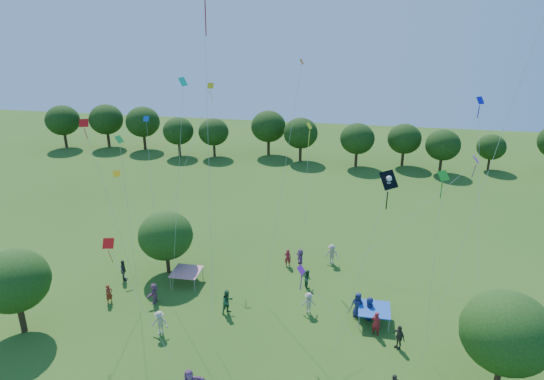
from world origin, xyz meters
The scene contains 38 objects.
near_tree_west centered at (-17.02, 12.44, 3.97)m, with size 4.63×4.63×6.07m.
near_tree_north centered at (-10.32, 21.75, 3.42)m, with size 4.45×4.45×5.42m.
near_tree_east centered at (13.51, 12.84, 3.93)m, with size 5.09×5.09×6.22m.
treeline centered at (-1.73, 55.43, 4.09)m, with size 88.01×8.77×6.77m.
tent_red_stripe centered at (-8.21, 20.41, 1.04)m, with size 2.20×2.20×1.10m.
tent_blue centered at (6.53, 18.01, 1.04)m, with size 2.20×2.20×1.10m.
crowd_person_0 centered at (5.37, 18.49, 0.94)m, with size 0.93×0.50×1.88m, color navy.
crowd_person_1 centered at (-0.68, 24.70, 0.79)m, with size 0.59×0.38×1.58m, color maroon.
crowd_person_2 centered at (-3.86, 17.10, 0.94)m, with size 0.93×0.50×1.88m, color #23532E.
crowd_person_3 centered at (-7.70, 13.90, 0.89)m, with size 1.17×0.52×1.79m, color #ACA68A.
crowd_person_4 centered at (-13.37, 19.86, 0.91)m, with size 1.06×0.48×1.81m, color #463C38.
crowd_person_6 centered at (6.19, 18.28, 0.88)m, with size 0.87×0.47×1.77m, color #1B214F.
crowd_person_7 centered at (6.65, 16.62, 0.87)m, with size 0.65×0.42×1.75m, color maroon.
crowd_person_8 centered at (13.61, 16.11, 0.88)m, with size 0.87×0.47×1.77m, color #2B653A.
crowd_person_9 centered at (1.89, 18.25, 0.82)m, with size 1.07×0.48×1.64m, color #AEA18B.
crowd_person_11 centered at (0.41, 24.52, 0.89)m, with size 1.66×0.59×1.77m, color #874E87.
crowd_person_12 centered at (14.60, 18.46, 0.87)m, with size 0.86×0.46×1.74m, color navy.
crowd_person_13 centered at (-12.92, 16.67, 0.77)m, with size 0.57×0.37×1.54m, color maroon.
crowd_person_14 centered at (1.38, 21.71, 0.75)m, with size 0.74×0.40×1.49m, color #204C2B.
crowd_person_15 centered at (2.99, 25.82, 0.90)m, with size 1.18×0.53×1.81m, color #A49483.
crowd_person_16 centered at (8.08, 15.48, 0.85)m, with size 1.00×0.46×1.71m, color #38332D.
crowd_person_17 centered at (-9.63, 17.35, 0.81)m, with size 1.51×0.54×1.62m, color #975883.
pirate_kite centered at (6.44, 14.21, 11.72)m, with size 2.96×2.27×11.09m.
red_high_kite centered at (-4.85, 17.80, 18.34)m, with size 1.53×5.45×21.52m.
small_kite_0 centered at (-13.07, 17.39, 11.40)m, with size 3.42×1.24×12.49m.
small_kite_1 centered at (0.13, 19.09, 12.27)m, with size 2.47×0.39×16.54m.
small_kite_2 centered at (0.66, 26.10, 10.06)m, with size 0.46×4.42×10.81m.
small_kite_3 centered at (-10.29, 16.06, 10.52)m, with size 0.78×1.50×11.93m.
small_kite_4 centered at (-13.26, 26.23, 9.39)m, with size 2.75×5.77×10.61m.
small_kite_5 centered at (12.63, 26.85, 8.38)m, with size 9.09×3.53×8.60m.
small_kite_6 centered at (11.05, 10.60, 16.82)m, with size 2.93×2.93×21.30m.
small_kite_7 centered at (-6.96, 18.15, 13.31)m, with size 1.70×1.41×15.32m.
small_kite_8 centered at (-9.02, 11.62, 7.04)m, with size 4.26×1.60×6.75m.
small_kite_9 centered at (-14.49, 23.27, 6.94)m, with size 4.25×2.23×6.77m.
small_kite_10 centered at (-8.57, 26.20, 11.73)m, with size 3.95×6.15×13.66m.
small_kite_11 centered at (9.41, 14.63, 10.56)m, with size 0.73×0.80×11.22m.
small_kite_12 centered at (12.98, 23.42, 11.94)m, with size 0.66×8.32×13.60m.
small_kite_13 centered at (2.14, 14.35, 5.09)m, with size 3.97×0.86×4.64m.
Camera 1 is at (4.90, -11.56, 20.85)m, focal length 32.00 mm.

